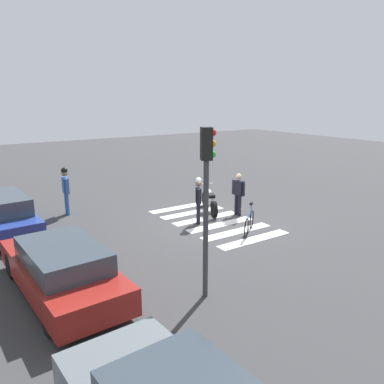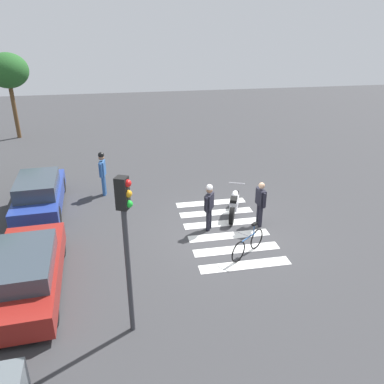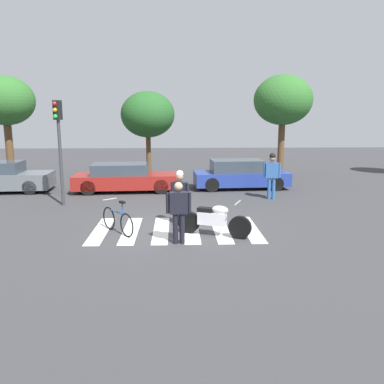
# 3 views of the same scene
# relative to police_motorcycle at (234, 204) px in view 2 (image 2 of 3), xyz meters

# --- Properties ---
(ground_plane) EXTENTS (60.00, 60.00, 0.00)m
(ground_plane) POSITION_rel_police_motorcycle_xyz_m (-1.06, 0.62, -0.46)
(ground_plane) COLOR #38383A
(police_motorcycle) EXTENTS (2.06, 1.04, 1.04)m
(police_motorcycle) POSITION_rel_police_motorcycle_xyz_m (0.00, 0.00, 0.00)
(police_motorcycle) COLOR black
(police_motorcycle) RESTS_ON ground_plane
(leaning_bicycle) EXTENTS (1.09, 1.37, 1.00)m
(leaning_bicycle) POSITION_rel_police_motorcycle_xyz_m (-2.76, 0.36, -0.08)
(leaning_bicycle) COLOR black
(leaning_bicycle) RESTS_ON ground_plane
(officer_on_foot) EXTENTS (0.67, 0.23, 1.67)m
(officer_on_foot) POSITION_rel_police_motorcycle_xyz_m (-0.99, -0.65, 0.49)
(officer_on_foot) COLOR black
(officer_on_foot) RESTS_ON ground_plane
(officer_by_motorcycle) EXTENTS (0.57, 0.42, 1.72)m
(officer_by_motorcycle) POSITION_rel_police_motorcycle_xyz_m (-0.94, 1.20, 0.53)
(officer_by_motorcycle) COLOR black
(officer_by_motorcycle) RESTS_ON ground_plane
(pedestrian_bystander) EXTENTS (0.70, 0.27, 1.89)m
(pedestrian_bystander) POSITION_rel_police_motorcycle_xyz_m (2.83, 4.87, 0.65)
(pedestrian_bystander) COLOR #2D5999
(pedestrian_bystander) RESTS_ON ground_plane
(crosswalk_stripes) EXTENTS (4.95, 2.82, 0.01)m
(crosswalk_stripes) POSITION_rel_police_motorcycle_xyz_m (-1.06, 0.62, -0.46)
(crosswalk_stripes) COLOR silver
(crosswalk_stripes) RESTS_ON ground_plane
(car_maroon_wagon) EXTENTS (4.68, 1.97, 1.26)m
(car_maroon_wagon) POSITION_rel_police_motorcycle_xyz_m (-3.37, 6.80, 0.15)
(car_maroon_wagon) COLOR black
(car_maroon_wagon) RESTS_ON ground_plane
(car_blue_hatchback) EXTENTS (4.43, 1.88, 1.35)m
(car_blue_hatchback) POSITION_rel_police_motorcycle_xyz_m (1.92, 7.30, 0.18)
(car_blue_hatchback) COLOR black
(car_blue_hatchback) RESTS_ON ground_plane
(traffic_light_pole) EXTENTS (0.32, 0.36, 3.92)m
(traffic_light_pole) POSITION_rel_police_motorcycle_xyz_m (-5.38, 4.07, 2.19)
(traffic_light_pole) COLOR #38383D
(traffic_light_pole) RESTS_ON ground_plane
(street_tree_end) EXTENTS (2.43, 2.43, 5.13)m
(street_tree_end) POSITION_rel_police_motorcycle_xyz_m (12.94, 10.35, 3.60)
(street_tree_end) COLOR brown
(street_tree_end) RESTS_ON ground_plane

